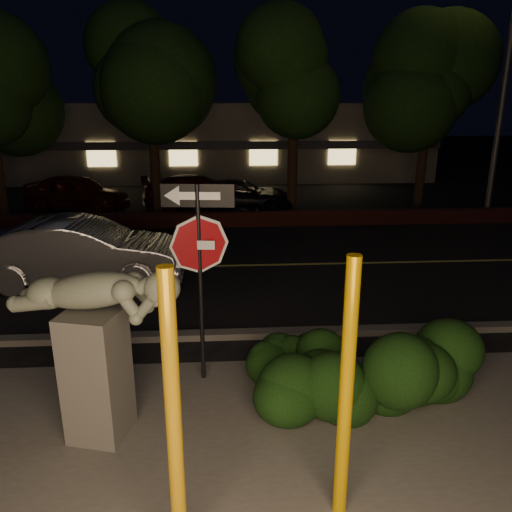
% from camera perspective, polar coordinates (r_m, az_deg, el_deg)
% --- Properties ---
extents(ground, '(90.00, 90.00, 0.00)m').
position_cam_1_polar(ground, '(15.90, -3.58, 2.26)').
color(ground, black).
rests_on(ground, ground).
extents(patio, '(14.00, 6.00, 0.02)m').
position_cam_1_polar(patio, '(6.00, -3.12, -26.15)').
color(patio, '#4C4944').
rests_on(patio, ground).
extents(road, '(80.00, 8.00, 0.01)m').
position_cam_1_polar(road, '(13.02, -3.53, -1.16)').
color(road, black).
rests_on(road, ground).
extents(lane_marking, '(80.00, 0.12, 0.00)m').
position_cam_1_polar(lane_marking, '(13.02, -3.53, -1.10)').
color(lane_marking, '#ADA845').
rests_on(lane_marking, road).
extents(curb, '(80.00, 0.25, 0.12)m').
position_cam_1_polar(curb, '(9.20, -3.41, -8.96)').
color(curb, '#4C4944').
rests_on(curb, ground).
extents(brick_wall, '(40.00, 0.35, 0.50)m').
position_cam_1_polar(brick_wall, '(17.10, -3.61, 4.20)').
color(brick_wall, '#481A17').
rests_on(brick_wall, ground).
extents(parking_lot, '(40.00, 12.00, 0.01)m').
position_cam_1_polar(parking_lot, '(22.73, -3.65, 6.87)').
color(parking_lot, black).
rests_on(parking_lot, ground).
extents(building, '(22.00, 10.20, 4.00)m').
position_cam_1_polar(building, '(30.41, -3.76, 13.31)').
color(building, '#665C52').
rests_on(building, ground).
extents(tree_far_b, '(5.20, 5.20, 8.41)m').
position_cam_1_polar(tree_far_b, '(18.82, -12.28, 22.86)').
color(tree_far_b, black).
rests_on(tree_far_b, ground).
extents(tree_far_c, '(4.80, 4.80, 7.84)m').
position_cam_1_polar(tree_far_c, '(18.38, 4.47, 22.08)').
color(tree_far_c, black).
rests_on(tree_far_c, ground).
extents(tree_far_d, '(4.40, 4.40, 7.42)m').
position_cam_1_polar(tree_far_d, '(20.14, 19.41, 20.11)').
color(tree_far_d, black).
rests_on(tree_far_d, ground).
extents(yellow_pole_left, '(0.14, 0.14, 2.89)m').
position_cam_1_polar(yellow_pole_left, '(4.66, -9.37, -18.24)').
color(yellow_pole_left, orange).
rests_on(yellow_pole_left, ground).
extents(yellow_pole_right, '(0.14, 0.14, 2.83)m').
position_cam_1_polar(yellow_pole_right, '(5.09, 10.25, -15.28)').
color(yellow_pole_right, '#D79B03').
rests_on(yellow_pole_right, ground).
extents(signpost, '(1.03, 0.15, 3.04)m').
position_cam_1_polar(signpost, '(7.17, -6.52, 1.24)').
color(signpost, black).
rests_on(signpost, ground).
extents(sculpture, '(2.14, 1.05, 2.29)m').
position_cam_1_polar(sculpture, '(6.42, -17.86, -8.62)').
color(sculpture, '#4C4944').
rests_on(sculpture, ground).
extents(hedge_center, '(1.82, 1.20, 0.87)m').
position_cam_1_polar(hedge_center, '(7.85, 4.53, -10.84)').
color(hedge_center, black).
rests_on(hedge_center, ground).
extents(hedge_right, '(2.06, 1.49, 1.21)m').
position_cam_1_polar(hedge_right, '(7.11, 6.51, -12.56)').
color(hedge_right, black).
rests_on(hedge_right, ground).
extents(hedge_far_right, '(1.68, 1.09, 1.14)m').
position_cam_1_polar(hedge_far_right, '(7.50, 18.18, -12.00)').
color(hedge_far_right, black).
rests_on(hedge_far_right, ground).
extents(streetlight, '(1.49, 0.43, 9.88)m').
position_cam_1_polar(streetlight, '(19.68, 26.45, 20.77)').
color(streetlight, '#46464A').
rests_on(streetlight, ground).
extents(silver_sedan, '(4.69, 1.68, 1.54)m').
position_cam_1_polar(silver_sedan, '(12.25, -19.22, 0.42)').
color(silver_sedan, '#B2B3B7').
rests_on(silver_sedan, ground).
extents(parked_car_red, '(4.47, 3.15, 1.41)m').
position_cam_1_polar(parked_car_red, '(20.73, -19.86, 6.83)').
color(parked_car_red, maroon).
rests_on(parked_car_red, ground).
extents(parked_car_darkred, '(4.74, 2.55, 1.31)m').
position_cam_1_polar(parked_car_darkred, '(20.17, -6.47, 7.32)').
color(parked_car_darkred, '#3D0A0A').
rests_on(parked_car_darkred, ground).
extents(parked_car_dark, '(4.56, 2.44, 1.22)m').
position_cam_1_polar(parked_car_dark, '(19.26, -1.82, 6.82)').
color(parked_car_dark, black).
rests_on(parked_car_dark, ground).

